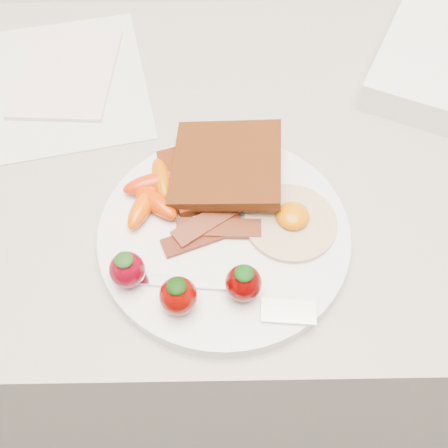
{
  "coord_description": "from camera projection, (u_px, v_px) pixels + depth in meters",
  "views": [
    {
      "loc": [
        -0.03,
        1.27,
        1.37
      ],
      "look_at": [
        -0.03,
        1.56,
        0.93
      ],
      "focal_mm": 40.0,
      "sensor_mm": 36.0,
      "label": 1
    }
  ],
  "objects": [
    {
      "name": "counter",
      "position": [
        237.0,
        295.0,
        1.0
      ],
      "size": [
        2.0,
        0.6,
        0.9
      ],
      "primitive_type": "cube",
      "color": "gray",
      "rests_on": "ground"
    },
    {
      "name": "toast_upper",
      "position": [
        227.0,
        164.0,
        0.56
      ],
      "size": [
        0.13,
        0.13,
        0.03
      ],
      "primitive_type": "cube",
      "rotation": [
        0.0,
        -0.1,
        -0.08
      ],
      "color": "#411708",
      "rests_on": "toast_lower"
    },
    {
      "name": "strawberries",
      "position": [
        183.0,
        283.0,
        0.47
      ],
      "size": [
        0.15,
        0.06,
        0.04
      ],
      "color": "#63000F",
      "rests_on": "plate"
    },
    {
      "name": "fried_egg",
      "position": [
        291.0,
        220.0,
        0.53
      ],
      "size": [
        0.13,
        0.13,
        0.02
      ],
      "color": "silver",
      "rests_on": "plate"
    },
    {
      "name": "fork",
      "position": [
        237.0,
        295.0,
        0.49
      ],
      "size": [
        0.18,
        0.06,
        0.0
      ],
      "color": "silver",
      "rests_on": "plate"
    },
    {
      "name": "notepad",
      "position": [
        67.0,
        73.0,
        0.69
      ],
      "size": [
        0.14,
        0.19,
        0.01
      ],
      "primitive_type": "cube",
      "rotation": [
        0.0,
        0.0,
        -0.05
      ],
      "color": "silver",
      "rests_on": "paper_sheet"
    },
    {
      "name": "toast_lower",
      "position": [
        207.0,
        174.0,
        0.57
      ],
      "size": [
        0.12,
        0.12,
        0.01
      ],
      "primitive_type": "cube",
      "rotation": [
        0.0,
        0.0,
        0.34
      ],
      "color": "#341004",
      "rests_on": "plate"
    },
    {
      "name": "plate",
      "position": [
        224.0,
        234.0,
        0.54
      ],
      "size": [
        0.27,
        0.27,
        0.02
      ],
      "primitive_type": "cylinder",
      "color": "white",
      "rests_on": "counter"
    },
    {
      "name": "paper_sheet",
      "position": [
        70.0,
        81.0,
        0.69
      ],
      "size": [
        0.25,
        0.31,
        0.0
      ],
      "primitive_type": "cube",
      "rotation": [
        0.0,
        0.0,
        0.22
      ],
      "color": "silver",
      "rests_on": "counter"
    },
    {
      "name": "bacon_strips",
      "position": [
        211.0,
        228.0,
        0.53
      ],
      "size": [
        0.11,
        0.08,
        0.01
      ],
      "color": "black",
      "rests_on": "plate"
    },
    {
      "name": "baby_carrots",
      "position": [
        153.0,
        193.0,
        0.55
      ],
      "size": [
        0.07,
        0.1,
        0.02
      ],
      "color": "red",
      "rests_on": "plate"
    }
  ]
}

